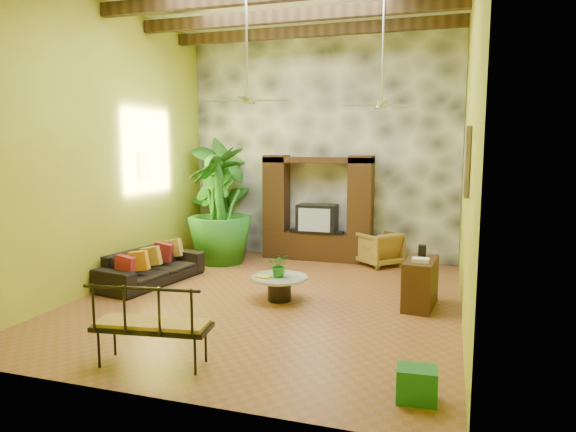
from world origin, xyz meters
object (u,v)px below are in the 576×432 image
(green_bin, at_px, (417,384))
(ceiling_fan_front, at_px, (247,85))
(tall_plant_a, at_px, (224,194))
(sofa, at_px, (152,266))
(tall_plant_c, at_px, (220,205))
(wicker_armchair, at_px, (379,249))
(coffee_table, at_px, (279,285))
(entertainment_center, at_px, (317,216))
(iron_bench, at_px, (148,321))
(tall_plant_b, at_px, (211,214))
(side_console, at_px, (420,283))
(ceiling_fan_back, at_px, (382,92))

(green_bin, bearing_deg, ceiling_fan_front, 139.10)
(ceiling_fan_front, bearing_deg, tall_plant_a, 120.10)
(sofa, height_order, tall_plant_a, tall_plant_a)
(tall_plant_a, bearing_deg, tall_plant_c, -69.80)
(wicker_armchair, relative_size, tall_plant_a, 0.28)
(ceiling_fan_front, height_order, tall_plant_c, ceiling_fan_front)
(ceiling_fan_front, relative_size, coffee_table, 2.03)
(ceiling_fan_front, bearing_deg, coffee_table, 44.88)
(wicker_armchair, bearing_deg, entertainment_center, -54.18)
(wicker_armchair, bearing_deg, tall_plant_c, -34.23)
(tall_plant_a, height_order, iron_bench, tall_plant_a)
(wicker_armchair, distance_m, tall_plant_b, 3.69)
(entertainment_center, distance_m, side_console, 3.73)
(entertainment_center, relative_size, side_console, 2.53)
(entertainment_center, bearing_deg, iron_bench, -93.94)
(entertainment_center, distance_m, ceiling_fan_front, 4.30)
(tall_plant_b, distance_m, coffee_table, 3.42)
(ceiling_fan_front, xyz_separation_m, coffee_table, (0.38, 0.38, -3.15))
(entertainment_center, height_order, sofa, entertainment_center)
(ceiling_fan_back, bearing_deg, entertainment_center, 129.57)
(tall_plant_a, relative_size, green_bin, 7.07)
(ceiling_fan_back, xyz_separation_m, wicker_armchair, (-0.21, 1.77, -3.04))
(ceiling_fan_front, height_order, green_bin, ceiling_fan_front)
(tall_plant_c, height_order, green_bin, tall_plant_c)
(tall_plant_a, bearing_deg, sofa, -92.94)
(entertainment_center, bearing_deg, side_console, -49.65)
(ceiling_fan_back, bearing_deg, ceiling_fan_front, -138.37)
(coffee_table, bearing_deg, ceiling_fan_front, -135.12)
(coffee_table, relative_size, green_bin, 2.34)
(coffee_table, bearing_deg, side_console, 9.14)
(coffee_table, xyz_separation_m, green_bin, (2.35, -2.74, -0.09))
(wicker_armchair, relative_size, coffee_table, 0.86)
(entertainment_center, distance_m, tall_plant_c, 2.14)
(tall_plant_c, bearing_deg, ceiling_fan_front, -56.76)
(sofa, height_order, green_bin, sofa)
(tall_plant_a, bearing_deg, wicker_armchair, -2.62)
(ceiling_fan_back, height_order, iron_bench, ceiling_fan_back)
(ceiling_fan_back, relative_size, tall_plant_a, 0.67)
(entertainment_center, xyz_separation_m, ceiling_fan_back, (1.60, -1.94, 2.44))
(ceiling_fan_front, relative_size, green_bin, 4.74)
(green_bin, bearing_deg, ceiling_fan_back, 103.23)
(tall_plant_c, xyz_separation_m, iron_bench, (1.49, -5.10, -0.70))
(iron_bench, bearing_deg, tall_plant_c, 98.49)
(green_bin, bearing_deg, tall_plant_b, 132.76)
(tall_plant_b, height_order, iron_bench, tall_plant_b)
(tall_plant_a, distance_m, green_bin, 7.69)
(tall_plant_c, relative_size, green_bin, 6.35)
(tall_plant_b, height_order, green_bin, tall_plant_b)
(entertainment_center, height_order, side_console, entertainment_center)
(tall_plant_a, xyz_separation_m, iron_bench, (1.83, -6.03, -0.84))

